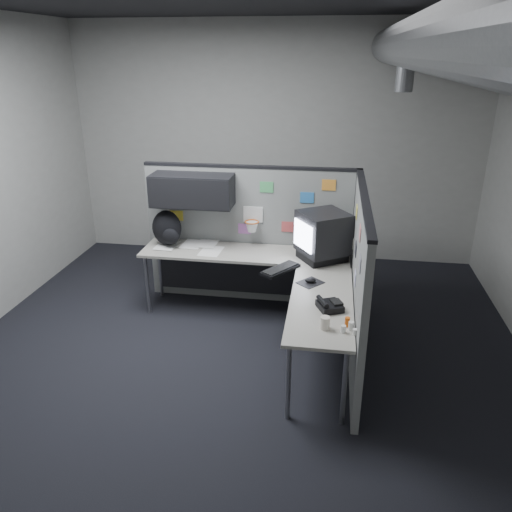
% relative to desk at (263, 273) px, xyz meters
% --- Properties ---
extents(room, '(5.62, 5.62, 3.22)m').
position_rel_desk_xyz_m(room, '(0.41, -0.70, 1.48)').
color(room, black).
rests_on(room, ground).
extents(partition_back, '(2.44, 0.42, 1.63)m').
position_rel_desk_xyz_m(partition_back, '(-0.40, 0.53, 0.38)').
color(partition_back, slate).
rests_on(partition_back, ground).
extents(partition_right, '(0.07, 2.23, 1.63)m').
position_rel_desk_xyz_m(partition_right, '(0.95, -0.49, 0.21)').
color(partition_right, slate).
rests_on(partition_right, ground).
extents(desk, '(2.31, 2.11, 0.73)m').
position_rel_desk_xyz_m(desk, '(0.00, 0.00, 0.00)').
color(desk, '#9C988D').
rests_on(desk, ground).
extents(monitor, '(0.63, 0.63, 0.52)m').
position_rel_desk_xyz_m(monitor, '(0.60, 0.20, 0.38)').
color(monitor, black).
rests_on(monitor, desk).
extents(keyboard, '(0.39, 0.46, 0.04)m').
position_rel_desk_xyz_m(keyboard, '(0.20, -0.17, 0.14)').
color(keyboard, black).
rests_on(keyboard, desk).
extents(mouse, '(0.29, 0.29, 0.05)m').
position_rel_desk_xyz_m(mouse, '(0.52, -0.41, 0.13)').
color(mouse, black).
rests_on(mouse, desk).
extents(phone, '(0.26, 0.27, 0.10)m').
position_rel_desk_xyz_m(phone, '(0.70, -0.92, 0.15)').
color(phone, black).
rests_on(phone, desk).
extents(bottles, '(0.13, 0.16, 0.08)m').
position_rel_desk_xyz_m(bottles, '(0.86, -1.25, 0.15)').
color(bottles, silver).
rests_on(bottles, desk).
extents(cup, '(0.09, 0.09, 0.11)m').
position_rel_desk_xyz_m(cup, '(0.68, -1.25, 0.17)').
color(cup, beige).
rests_on(cup, desk).
extents(papers, '(0.78, 0.56, 0.01)m').
position_rel_desk_xyz_m(papers, '(-0.84, 0.36, 0.12)').
color(papers, white).
rests_on(papers, desk).
extents(backpack, '(0.39, 0.35, 0.41)m').
position_rel_desk_xyz_m(backpack, '(-1.15, 0.35, 0.32)').
color(backpack, black).
rests_on(backpack, desk).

